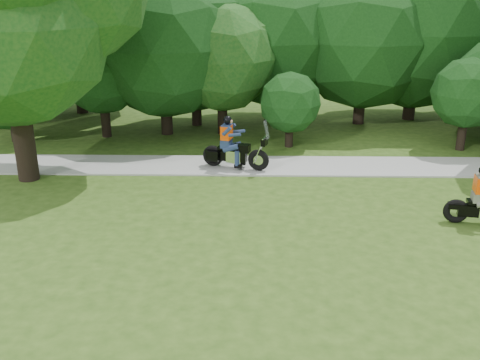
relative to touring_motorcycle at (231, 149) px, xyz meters
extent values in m
plane|color=#2F4D16|center=(3.74, -7.67, -0.74)|extent=(100.00, 100.00, 0.00)
cube|color=#ABABA6|center=(3.74, 0.33, -0.71)|extent=(60.00, 2.20, 0.06)
cylinder|color=black|center=(8.99, 2.62, -0.06)|extent=(0.34, 0.34, 1.36)
sphere|color=#103510|center=(8.99, 2.62, 1.52)|extent=(2.76, 2.76, 2.76)
cylinder|color=black|center=(-0.56, 4.93, 0.16)|extent=(0.43, 0.43, 1.79)
sphere|color=#154B18|center=(-0.56, 4.93, 2.57)|extent=(4.64, 4.64, 4.64)
cylinder|color=black|center=(-12.08, 9.21, 0.16)|extent=(0.54, 0.54, 1.80)
cylinder|color=black|center=(-9.14, 3.47, -0.19)|extent=(0.37, 0.37, 1.09)
sphere|color=#103510|center=(-9.14, 3.47, 1.44)|extent=(3.36, 3.36, 3.36)
cylinder|color=black|center=(-7.99, 8.92, 0.16)|extent=(0.55, 0.55, 1.80)
sphere|color=#103510|center=(-7.99, 8.92, 3.32)|extent=(6.95, 6.95, 6.95)
cylinder|color=black|center=(-2.99, 4.80, 0.16)|extent=(0.50, 0.50, 1.80)
sphere|color=#103510|center=(-2.99, 4.80, 3.04)|extent=(6.09, 6.09, 6.09)
cylinder|color=black|center=(-1.85, 6.45, 0.04)|extent=(0.45, 0.45, 1.55)
sphere|color=#103510|center=(-1.85, 6.45, 2.47)|extent=(5.09, 5.09, 5.09)
cylinder|color=black|center=(-5.54, 4.30, 0.11)|extent=(0.40, 0.40, 1.70)
sphere|color=#103510|center=(-5.54, 4.30, 2.27)|extent=(4.01, 4.01, 4.01)
cylinder|color=black|center=(8.38, 7.84, 0.16)|extent=(0.57, 0.57, 1.80)
sphere|color=#103510|center=(8.38, 7.84, 3.46)|extent=(7.38, 7.38, 7.38)
cylinder|color=black|center=(5.76, 6.90, 0.16)|extent=(0.52, 0.52, 1.80)
sphere|color=#103510|center=(5.76, 6.90, 3.13)|extent=(6.35, 6.35, 6.35)
cylinder|color=black|center=(2.22, 2.91, -0.24)|extent=(0.32, 0.32, 1.00)
sphere|color=#103510|center=(2.22, 2.91, 1.06)|extent=(2.46, 2.46, 2.46)
cylinder|color=black|center=(1.57, 7.31, 0.16)|extent=(0.52, 0.52, 1.80)
sphere|color=#103510|center=(1.57, 7.31, 3.11)|extent=(6.30, 6.30, 6.30)
cylinder|color=black|center=(-6.76, -1.17, 1.36)|extent=(0.68, 0.68, 4.20)
sphere|color=#154B18|center=(-6.76, -1.17, 4.26)|extent=(6.40, 6.40, 6.40)
torus|color=black|center=(6.28, -4.43, -0.39)|extent=(0.71, 0.31, 0.68)
cube|color=black|center=(6.78, -4.51, -0.09)|extent=(0.55, 0.39, 0.10)
cube|color=#595F4D|center=(6.78, -4.51, 0.05)|extent=(0.35, 0.42, 0.23)
cube|color=#595F4D|center=(6.80, -4.51, 0.40)|extent=(0.32, 0.45, 0.55)
torus|color=black|center=(-0.66, 0.19, -0.30)|extent=(0.79, 0.42, 0.76)
torus|color=black|center=(0.95, -0.28, -0.30)|extent=(0.79, 0.42, 0.76)
cube|color=black|center=(-0.05, 0.01, -0.24)|extent=(1.23, 0.59, 0.35)
cube|color=silver|center=(0.11, -0.03, -0.24)|extent=(0.60, 0.50, 0.43)
cube|color=black|center=(0.37, -0.11, 0.08)|extent=(0.63, 0.47, 0.28)
cube|color=black|center=(-0.18, 0.05, 0.04)|extent=(0.64, 0.49, 0.11)
cylinder|color=silver|center=(0.99, -0.29, 0.08)|extent=(0.43, 0.17, 0.97)
cylinder|color=silver|center=(1.17, -0.34, 0.55)|extent=(0.23, 0.68, 0.04)
cube|color=black|center=(-0.67, -0.05, -0.24)|extent=(0.47, 0.25, 0.37)
cube|color=black|center=(-0.54, 0.41, -0.24)|extent=(0.47, 0.25, 0.37)
cube|color=navy|center=(-0.18, 0.05, 0.19)|extent=(0.43, 0.49, 0.26)
cube|color=navy|center=(-0.16, 0.05, 0.58)|extent=(0.40, 0.52, 0.61)
cube|color=#FE4A05|center=(-0.16, 0.05, 0.60)|extent=(0.44, 0.57, 0.48)
sphere|color=black|center=(-0.12, 0.04, 1.04)|extent=(0.30, 0.30, 0.30)
camera|label=1|loc=(0.68, -17.93, 5.34)|focal=40.00mm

